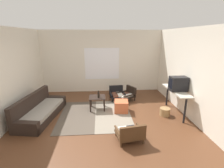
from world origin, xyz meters
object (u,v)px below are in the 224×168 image
coffee_table (97,100)px  armchair_striped_foreground (130,133)px  armchair_by_window (117,93)px  glass_bottle (99,95)px  armchair_corner (127,94)px  wicker_basket (165,112)px  couch (40,111)px  crt_television (178,84)px  ottoman_orange (121,106)px  console_shelf (176,93)px  clay_vase (174,85)px

coffee_table → armchair_striped_foreground: bearing=-66.9°
armchair_by_window → glass_bottle: glass_bottle is taller
armchair_corner → wicker_basket: (0.98, -1.41, -0.12)m
couch → coffee_table: couch is taller
crt_television → glass_bottle: size_ratio=2.09×
ottoman_orange → glass_bottle: 0.85m
armchair_striped_foreground → coffee_table: bearing=113.1°
coffee_table → wicker_basket: size_ratio=1.70×
crt_television → console_shelf: bearing=87.5°
armchair_corner → clay_vase: bearing=-37.9°
armchair_striped_foreground → crt_television: crt_television is taller
clay_vase → armchair_by_window: bearing=146.6°
couch → glass_bottle: 1.89m
clay_vase → armchair_corner: bearing=142.1°
coffee_table → ottoman_orange: bearing=-17.7°
console_shelf → glass_bottle: console_shelf is taller
coffee_table → clay_vase: (2.52, -0.28, 0.56)m
coffee_table → crt_television: bearing=-12.7°
armchair_by_window → ottoman_orange: size_ratio=1.36×
armchair_by_window → ottoman_orange: (0.03, -1.13, -0.06)m
clay_vase → wicker_basket: (-0.37, -0.36, -0.79)m
coffee_table → ottoman_orange: coffee_table is taller
crt_television → wicker_basket: bearing=-169.3°
coffee_table → console_shelf: size_ratio=0.39×
crt_television → couch: bearing=178.7°
ottoman_orange → console_shelf: console_shelf is taller
crt_television → armchair_corner: bearing=135.2°
armchair_corner → glass_bottle: bearing=-143.0°
clay_vase → wicker_basket: bearing=-136.0°
armchair_corner → console_shelf: bearing=-43.2°
ottoman_orange → crt_television: bearing=-10.3°
couch → wicker_basket: bearing=-2.4°
armchair_striped_foreground → glass_bottle: 1.99m
armchair_striped_foreground → clay_vase: clay_vase is taller
coffee_table → couch: bearing=-165.1°
armchair_corner → glass_bottle: 1.44m
wicker_basket → couch: bearing=177.6°
armchair_striped_foreground → ottoman_orange: bearing=90.3°
coffee_table → armchair_striped_foreground: 2.05m
console_shelf → coffee_table: bearing=168.9°
glass_bottle → wicker_basket: bearing=-15.0°
armchair_striped_foreground → wicker_basket: armchair_striped_foreground is taller
armchair_by_window → armchair_corner: 0.42m
coffee_table → clay_vase: bearing=-6.3°
armchair_by_window → clay_vase: 2.21m
armchair_by_window → console_shelf: console_shelf is taller
ottoman_orange → glass_bottle: (-0.75, 0.18, 0.36)m
couch → console_shelf: size_ratio=1.52×
armchair_corner → wicker_basket: armchair_corner is taller
ottoman_orange → wicker_basket: ottoman_orange is taller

